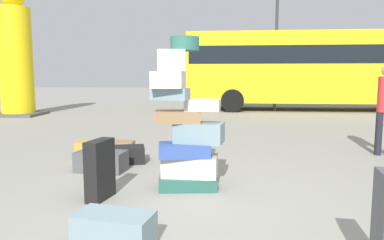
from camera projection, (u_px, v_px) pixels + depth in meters
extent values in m
plane|color=gray|center=(182.00, 203.00, 4.06)|extent=(80.00, 80.00, 0.00)
cube|color=#26594C|center=(188.00, 182.00, 4.61)|extent=(0.75, 0.49, 0.16)
cube|color=beige|center=(190.00, 166.00, 4.60)|extent=(0.72, 0.48, 0.26)
cube|color=#334F99|center=(184.00, 150.00, 4.53)|extent=(0.67, 0.45, 0.17)
cube|color=gray|center=(199.00, 133.00, 4.58)|extent=(0.67, 0.48, 0.25)
cube|color=olive|center=(177.00, 117.00, 4.58)|extent=(0.60, 0.40, 0.15)
cube|color=beige|center=(203.00, 105.00, 4.52)|extent=(0.46, 0.32, 0.15)
cube|color=gray|center=(170.00, 94.00, 4.41)|extent=(0.49, 0.35, 0.14)
cube|color=beige|center=(166.00, 80.00, 4.26)|extent=(0.37, 0.23, 0.20)
cube|color=beige|center=(171.00, 61.00, 4.25)|extent=(0.34, 0.23, 0.25)
cylinder|color=#26594C|center=(185.00, 44.00, 4.40)|extent=(0.35, 0.35, 0.16)
cube|color=black|center=(100.00, 170.00, 4.17)|extent=(0.27, 0.45, 0.70)
cube|color=#B28C33|center=(93.00, 150.00, 6.24)|extent=(0.57, 0.38, 0.30)
cube|color=#4C4C51|center=(101.00, 161.00, 5.41)|extent=(0.78, 0.52, 0.30)
cube|color=olive|center=(118.00, 146.00, 6.96)|extent=(0.61, 0.35, 0.18)
cube|color=black|center=(125.00, 155.00, 5.95)|extent=(0.73, 0.56, 0.26)
cube|color=gray|center=(114.00, 230.00, 3.01)|extent=(0.71, 0.48, 0.29)
cylinder|color=black|center=(379.00, 134.00, 6.49)|extent=(0.12, 0.12, 0.78)
cylinder|color=yellow|center=(16.00, 62.00, 12.85)|extent=(1.14, 1.14, 3.81)
cube|color=#4C4C4C|center=(19.00, 114.00, 13.07)|extent=(1.60, 1.60, 0.10)
cube|color=yellow|center=(315.00, 68.00, 14.93)|extent=(10.63, 3.15, 2.80)
cube|color=black|center=(316.00, 56.00, 14.87)|extent=(10.42, 3.16, 0.70)
cylinder|color=black|center=(232.00, 97.00, 16.66)|extent=(0.91, 0.31, 0.90)
cylinder|color=black|center=(232.00, 101.00, 14.19)|extent=(0.91, 0.31, 0.90)
cylinder|color=#333338|center=(276.00, 39.00, 14.20)|extent=(0.12, 0.12, 5.71)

